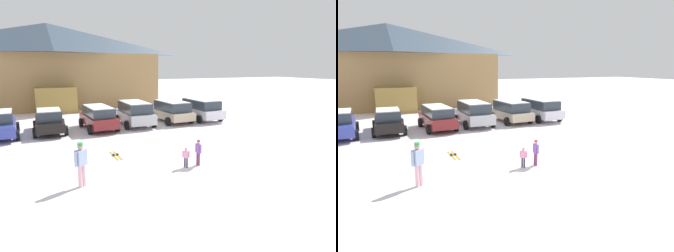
% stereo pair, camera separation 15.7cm
% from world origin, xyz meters
% --- Properties ---
extents(ground, '(160.00, 160.00, 0.00)m').
position_xyz_m(ground, '(0.00, 0.00, 0.00)').
color(ground, white).
extents(ski_lodge, '(22.48, 11.03, 8.69)m').
position_xyz_m(ski_lodge, '(-4.03, 26.43, 4.41)').
color(ski_lodge, '#A17E4C').
rests_on(ski_lodge, ground).
extents(parked_black_sedan, '(2.12, 4.44, 1.57)m').
position_xyz_m(parked_black_sedan, '(-4.97, 12.70, 0.80)').
color(parked_black_sedan, black).
rests_on(parked_black_sedan, ground).
extents(parked_maroon_van, '(2.26, 4.40, 1.63)m').
position_xyz_m(parked_maroon_van, '(-1.80, 12.38, 0.88)').
color(parked_maroon_van, maroon).
rests_on(parked_maroon_van, ground).
extents(parked_silver_wagon, '(2.24, 4.41, 1.77)m').
position_xyz_m(parked_silver_wagon, '(0.96, 12.76, 0.95)').
color(parked_silver_wagon, '#B5B9BE').
rests_on(parked_silver_wagon, ground).
extents(parked_beige_suv, '(2.42, 4.36, 1.66)m').
position_xyz_m(parked_beige_suv, '(4.05, 12.85, 0.90)').
color(parked_beige_suv, '#C1AC90').
rests_on(parked_beige_suv, ground).
extents(parked_white_suv, '(2.36, 4.60, 1.70)m').
position_xyz_m(parked_white_suv, '(6.62, 12.76, 0.92)').
color(parked_white_suv, white).
rests_on(parked_white_suv, ground).
extents(skier_adult_in_blue_parka, '(0.52, 0.43, 1.67)m').
position_xyz_m(skier_adult_in_blue_parka, '(-4.40, 2.55, 0.94)').
color(skier_adult_in_blue_parka, '#EDB6C4').
rests_on(skier_adult_in_blue_parka, ground).
extents(skier_child_in_pink_snowsuit, '(0.28, 0.23, 0.89)m').
position_xyz_m(skier_child_in_pink_snowsuit, '(0.07, 2.84, 0.50)').
color(skier_child_in_pink_snowsuit, '#3A3451').
rests_on(skier_child_in_pink_snowsuit, ground).
extents(skier_child_in_purple_jacket, '(0.17, 0.43, 1.16)m').
position_xyz_m(skier_child_in_purple_jacket, '(0.70, 2.87, 0.66)').
color(skier_child_in_purple_jacket, '#7E395C').
rests_on(skier_child_in_purple_jacket, ground).
extents(pair_of_skis, '(0.32, 1.56, 0.08)m').
position_xyz_m(pair_of_skis, '(-2.31, 5.79, 0.02)').
color(pair_of_skis, gold).
rests_on(pair_of_skis, ground).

